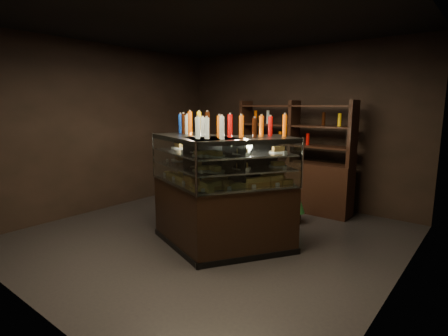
{
  "coord_description": "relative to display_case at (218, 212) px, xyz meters",
  "views": [
    {
      "loc": [
        3.22,
        -3.74,
        1.91
      ],
      "look_at": [
        0.59,
        -0.43,
        1.15
      ],
      "focal_mm": 28.0,
      "sensor_mm": 36.0,
      "label": 1
    }
  ],
  "objects": [
    {
      "name": "bottles_top",
      "position": [
        -0.0,
        0.0,
        1.15
      ],
      "size": [
        1.51,
        1.02,
        0.3
      ],
      "color": "#B20C0A",
      "rests_on": "display_case"
    },
    {
      "name": "room_shell",
      "position": [
        -0.37,
        0.28,
        1.43
      ],
      "size": [
        5.02,
        5.02,
        3.01
      ],
      "color": "black",
      "rests_on": "ground"
    },
    {
      "name": "display_case",
      "position": [
        0.0,
        0.0,
        0.0
      ],
      "size": [
        2.05,
        1.55,
        1.52
      ],
      "rotation": [
        0.0,
        0.0,
        0.33
      ],
      "color": "black",
      "rests_on": "ground"
    },
    {
      "name": "food_display",
      "position": [
        0.0,
        -0.01,
        0.6
      ],
      "size": [
        1.67,
        1.16,
        0.47
      ],
      "color": "#C68847",
      "rests_on": "display_case"
    },
    {
      "name": "back_shelving",
      "position": [
        -0.12,
        2.33,
        0.11
      ],
      "size": [
        2.2,
        0.43,
        2.0
      ],
      "rotation": [
        0.0,
        0.0,
        0.0
      ],
      "color": "black",
      "rests_on": "ground"
    },
    {
      "name": "potted_conifer",
      "position": [
        0.31,
        1.59,
        -0.08
      ],
      "size": [
        0.35,
        0.35,
        0.75
      ],
      "rotation": [
        0.0,
        0.0,
        0.1
      ],
      "color": "black",
      "rests_on": "ground"
    },
    {
      "name": "ground",
      "position": [
        -0.37,
        0.28,
        -0.51
      ],
      "size": [
        5.0,
        5.0,
        0.0
      ],
      "primitive_type": "plane",
      "color": "black",
      "rests_on": "ground"
    }
  ]
}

